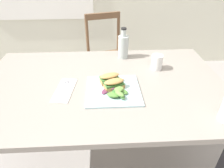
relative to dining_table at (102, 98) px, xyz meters
The scene contains 10 objects.
dining_table is the anchor object (origin of this frame).
chair_wooden_far 0.96m from the dining_table, 86.61° to the left, with size 0.49×0.49×0.87m.
plate_lunch 0.16m from the dining_table, 54.94° to the right, with size 0.29×0.29×0.01m, color silver.
sandwich_half_front 0.18m from the dining_table, 47.15° to the right, with size 0.12×0.09×0.06m.
sandwich_half_back 0.16m from the dining_table, 12.01° to the right, with size 0.12×0.09×0.06m.
salad_mixed_greens 0.21m from the dining_table, 59.64° to the right, with size 0.16×0.13×0.04m.
napkin_folded 0.25m from the dining_table, 162.79° to the right, with size 0.09×0.23×0.00m, color silver.
fork_on_napkin 0.24m from the dining_table, 167.17° to the right, with size 0.03×0.19×0.00m.
bottle_cold_brew 0.41m from the dining_table, 65.10° to the left, with size 0.07×0.07×0.22m.
cup_extra_side 0.42m from the dining_table, 22.99° to the left, with size 0.07×0.07×0.10m, color white.
Camera 1 is at (0.00, -0.82, 1.38)m, focal length 32.38 mm.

